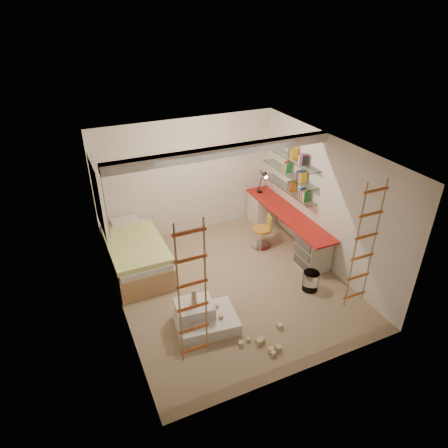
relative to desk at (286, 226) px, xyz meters
name	(u,v)px	position (x,y,z in m)	size (l,w,h in m)	color
floor	(231,284)	(-1.72, -0.86, -0.40)	(4.50, 4.50, 0.00)	#9D8565
ceiling_beam	(224,151)	(-1.72, -0.56, 2.12)	(4.00, 0.18, 0.16)	white
window_frame	(98,197)	(-3.69, 0.64, 1.15)	(0.06, 1.15, 1.35)	white
window_blind	(101,197)	(-3.65, 0.64, 1.15)	(0.02, 1.00, 1.20)	#4C2D1E
rope_ladder_left	(192,296)	(-3.07, -2.61, 1.11)	(0.41, 0.04, 2.13)	#D94F25
rope_ladder_right	(364,247)	(-0.37, -2.61, 1.11)	(0.41, 0.04, 2.13)	#C26921
waste_bin	(311,281)	(-0.44, -1.60, -0.22)	(0.30, 0.30, 0.37)	white
desk	(286,226)	(0.00, 0.00, 0.00)	(0.56, 2.80, 0.75)	red
shelves	(289,173)	(0.15, 0.27, 1.10)	(0.25, 1.80, 0.71)	white
bed	(136,254)	(-3.20, 0.36, -0.07)	(1.02, 2.00, 0.69)	#AD7F51
task_lamp	(264,179)	(-0.05, 0.96, 0.73)	(0.14, 0.36, 0.57)	black
swivel_chair	(262,236)	(-0.56, 0.02, -0.12)	(0.56, 0.56, 0.76)	#BD7724
play_platform	(203,318)	(-2.59, -1.67, -0.23)	(1.06, 0.87, 0.44)	silver
toy_blocks	(237,327)	(-2.19, -2.11, -0.20)	(1.38, 1.20, 0.71)	#CCB284
books	(290,168)	(0.15, 0.27, 1.21)	(0.14, 0.64, 0.92)	#1E722D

